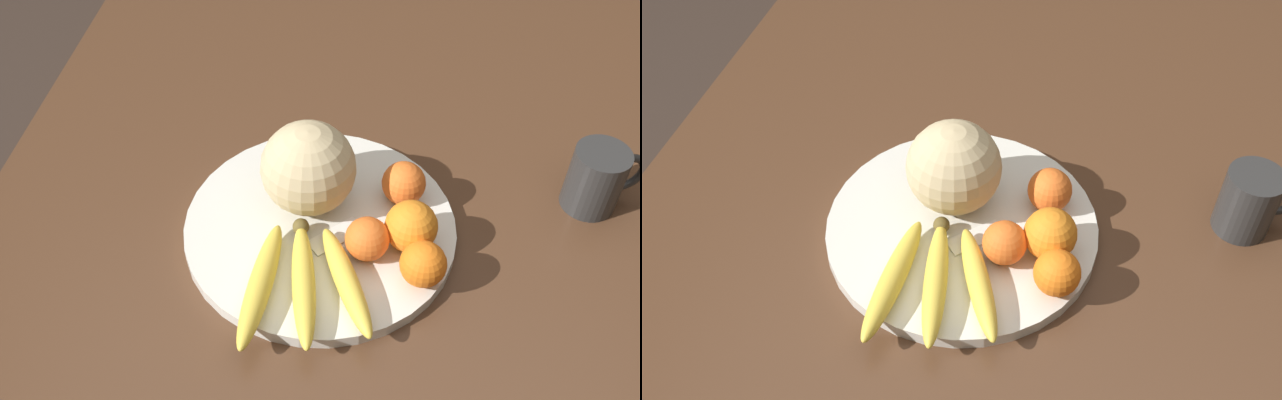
% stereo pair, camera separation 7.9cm
% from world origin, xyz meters
% --- Properties ---
extents(kitchen_table, '(1.63, 1.08, 0.78)m').
position_xyz_m(kitchen_table, '(0.00, 0.00, 0.69)').
color(kitchen_table, '#4C301E').
rests_on(kitchen_table, ground_plane).
extents(fruit_bowl, '(0.39, 0.39, 0.02)m').
position_xyz_m(fruit_bowl, '(0.03, 0.03, 0.79)').
color(fruit_bowl, silver).
rests_on(fruit_bowl, kitchen_table).
extents(melon, '(0.14, 0.14, 0.14)m').
position_xyz_m(melon, '(0.07, 0.05, 0.87)').
color(melon, '#C6B284').
rests_on(melon, fruit_bowl).
extents(banana_bunch, '(0.22, 0.19, 0.03)m').
position_xyz_m(banana_bunch, '(-0.09, 0.03, 0.81)').
color(banana_bunch, brown).
rests_on(banana_bunch, fruit_bowl).
extents(orange_front_left, '(0.06, 0.06, 0.06)m').
position_xyz_m(orange_front_left, '(-0.02, -0.05, 0.83)').
color(orange_front_left, orange).
rests_on(orange_front_left, fruit_bowl).
extents(orange_front_right, '(0.06, 0.06, 0.06)m').
position_xyz_m(orange_front_right, '(-0.05, -0.12, 0.83)').
color(orange_front_right, orange).
rests_on(orange_front_right, fruit_bowl).
extents(orange_mid_center, '(0.06, 0.06, 0.06)m').
position_xyz_m(orange_mid_center, '(0.10, -0.09, 0.83)').
color(orange_mid_center, orange).
rests_on(orange_mid_center, fruit_bowl).
extents(orange_back_left, '(0.07, 0.07, 0.07)m').
position_xyz_m(orange_back_left, '(0.01, -0.10, 0.83)').
color(orange_back_left, orange).
rests_on(orange_back_left, fruit_bowl).
extents(produce_tag, '(0.08, 0.08, 0.00)m').
position_xyz_m(produce_tag, '(0.01, 0.00, 0.80)').
color(produce_tag, white).
rests_on(produce_tag, fruit_bowl).
extents(ceramic_mug, '(0.08, 0.12, 0.10)m').
position_xyz_m(ceramic_mug, '(0.14, -0.37, 0.83)').
color(ceramic_mug, '#2D2D2D').
rests_on(ceramic_mug, kitchen_table).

